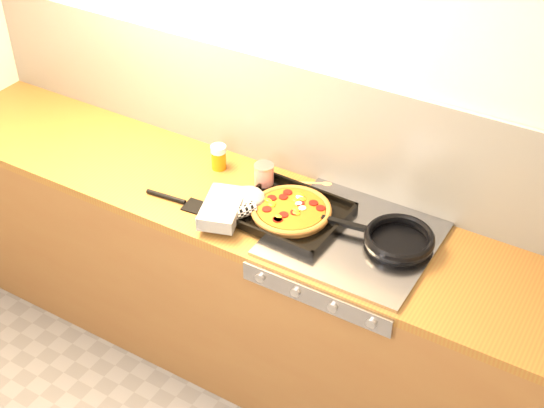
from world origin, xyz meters
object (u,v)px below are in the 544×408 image
Objects in this scene: frying_pan at (398,239)px; pizza_on_tray at (273,209)px; tomato_can at (264,177)px; juice_glass at (219,157)px.

pizza_on_tray is at bearing -170.12° from frying_pan.
tomato_can is (-0.13, 0.16, 0.01)m from pizza_on_tray.
frying_pan is (0.49, 0.09, -0.00)m from pizza_on_tray.
tomato_can is 1.05× the size of juice_glass.
tomato_can is at bearing 130.83° from pizza_on_tray.
frying_pan is 0.88m from juice_glass.
frying_pan is 0.63m from tomato_can.
juice_glass is at bearing 154.11° from pizza_on_tray.
pizza_on_tray is 0.21m from tomato_can.
juice_glass is at bearing 173.56° from frying_pan.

